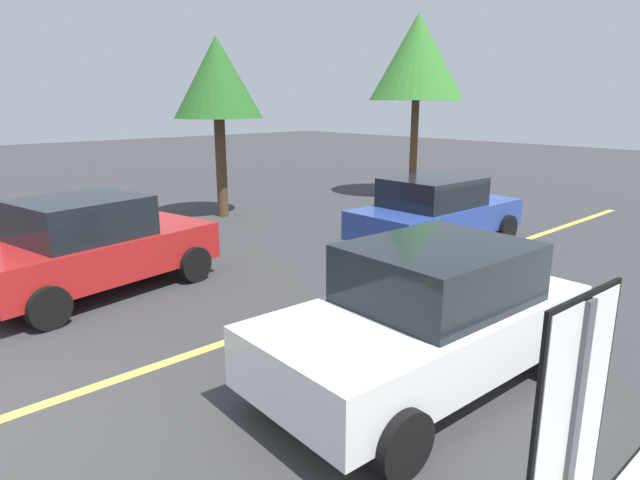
# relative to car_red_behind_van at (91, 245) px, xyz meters

# --- Properties ---
(lane_marking_centre) EXTENTS (28.00, 0.16, 0.01)m
(lane_marking_centre) POSITION_rel_car_red_behind_van_xyz_m (0.08, -3.26, -0.81)
(lane_marking_centre) COLOR #E0D14C
(car_red_behind_van) EXTENTS (4.19, 2.66, 1.64)m
(car_red_behind_van) POSITION_rel_car_red_behind_van_xyz_m (0.00, 0.00, 0.00)
(car_red_behind_van) COLOR red
(car_red_behind_van) RESTS_ON ground_plane
(car_blue_far_lane) EXTENTS (4.23, 2.07, 1.55)m
(car_blue_far_lane) POSITION_rel_car_red_behind_van_xyz_m (6.79, -2.11, -0.03)
(car_blue_far_lane) COLOR #2D479E
(car_blue_far_lane) RESTS_ON ground_plane
(car_white_near_curb) EXTENTS (4.15, 2.19, 1.63)m
(car_white_near_curb) POSITION_rel_car_red_behind_van_xyz_m (1.63, -5.72, -0.00)
(car_white_near_curb) COLOR white
(car_white_near_curb) RESTS_ON ground_plane
(tree_left_verge) EXTENTS (2.40, 2.40, 4.85)m
(tree_left_verge) POSITION_rel_car_red_behind_van_xyz_m (5.08, 3.90, 2.91)
(tree_left_verge) COLOR #513823
(tree_left_verge) RESTS_ON ground_plane
(tree_centre_verge) EXTENTS (3.09, 3.09, 5.94)m
(tree_centre_verge) POSITION_rel_car_red_behind_van_xyz_m (11.79, 2.45, 3.72)
(tree_centre_verge) COLOR #513823
(tree_centre_verge) RESTS_ON ground_plane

